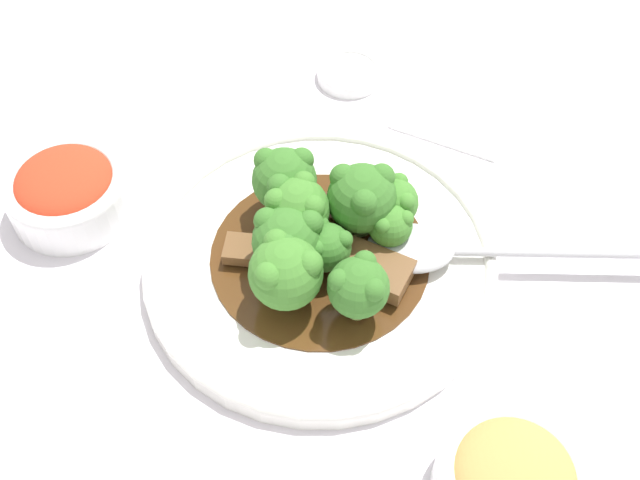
{
  "coord_description": "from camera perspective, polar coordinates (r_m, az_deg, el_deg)",
  "views": [
    {
      "loc": [
        0.26,
        0.22,
        0.47
      ],
      "look_at": [
        0.0,
        0.0,
        0.03
      ],
      "focal_mm": 42.0,
      "sensor_mm": 36.0,
      "label": 1
    }
  ],
  "objects": [
    {
      "name": "ground_plane",
      "position": [
        0.58,
        0.0,
        -2.06
      ],
      "size": [
        4.0,
        4.0,
        0.0
      ],
      "primitive_type": "plane",
      "color": "silver"
    },
    {
      "name": "main_plate",
      "position": [
        0.58,
        0.0,
        -1.47
      ],
      "size": [
        0.27,
        0.27,
        0.02
      ],
      "color": "white",
      "rests_on": "ground_plane"
    },
    {
      "name": "beef_strip_0",
      "position": [
        0.56,
        -4.95,
        -0.8
      ],
      "size": [
        0.05,
        0.05,
        0.01
      ],
      "color": "brown",
      "rests_on": "main_plate"
    },
    {
      "name": "beef_strip_1",
      "position": [
        0.55,
        4.13,
        -2.3
      ],
      "size": [
        0.05,
        0.06,
        0.01
      ],
      "color": "brown",
      "rests_on": "main_plate"
    },
    {
      "name": "beef_strip_2",
      "position": [
        0.59,
        0.28,
        2.43
      ],
      "size": [
        0.05,
        0.06,
        0.01
      ],
      "color": "#56331E",
      "rests_on": "main_plate"
    },
    {
      "name": "broccoli_floret_0",
      "position": [
        0.52,
        -2.64,
        -2.44
      ],
      "size": [
        0.05,
        0.05,
        0.06
      ],
      "color": "#7FA84C",
      "rests_on": "main_plate"
    },
    {
      "name": "broccoli_floret_1",
      "position": [
        0.55,
        3.22,
        3.27
      ],
      "size": [
        0.05,
        0.05,
        0.06
      ],
      "color": "#8EB756",
      "rests_on": "main_plate"
    },
    {
      "name": "broccoli_floret_2",
      "position": [
        0.55,
        -1.75,
        2.4
      ],
      "size": [
        0.05,
        0.05,
        0.06
      ],
      "color": "#8EB756",
      "rests_on": "main_plate"
    },
    {
      "name": "broccoli_floret_3",
      "position": [
        0.54,
        0.51,
        -0.49
      ],
      "size": [
        0.04,
        0.04,
        0.04
      ],
      "color": "#8EB756",
      "rests_on": "main_plate"
    },
    {
      "name": "broccoli_floret_4",
      "position": [
        0.57,
        -2.73,
        4.66
      ],
      "size": [
        0.05,
        0.05,
        0.06
      ],
      "color": "#7FA84C",
      "rests_on": "main_plate"
    },
    {
      "name": "broccoli_floret_5",
      "position": [
        0.57,
        5.64,
        2.94
      ],
      "size": [
        0.04,
        0.04,
        0.04
      ],
      "color": "#7FA84C",
      "rests_on": "main_plate"
    },
    {
      "name": "broccoli_floret_6",
      "position": [
        0.56,
        5.37,
        1.21
      ],
      "size": [
        0.03,
        0.03,
        0.04
      ],
      "color": "#7FA84C",
      "rests_on": "main_plate"
    },
    {
      "name": "broccoli_floret_7",
      "position": [
        0.53,
        -2.55,
        -0.01
      ],
      "size": [
        0.05,
        0.05,
        0.06
      ],
      "color": "#7FA84C",
      "rests_on": "main_plate"
    },
    {
      "name": "broccoli_floret_8",
      "position": [
        0.51,
        2.95,
        -3.58
      ],
      "size": [
        0.04,
        0.04,
        0.05
      ],
      "color": "#8EB756",
      "rests_on": "main_plate"
    },
    {
      "name": "serving_spoon",
      "position": [
        0.57,
        8.87,
        -0.68
      ],
      "size": [
        0.17,
        0.21,
        0.01
      ],
      "color": "#B7B7BC",
      "rests_on": "main_plate"
    },
    {
      "name": "side_bowl_kimchi",
      "position": [
        0.63,
        -18.69,
        3.62
      ],
      "size": [
        0.1,
        0.1,
        0.05
      ],
      "color": "white",
      "rests_on": "ground_plane"
    },
    {
      "name": "sauce_dish",
      "position": [
        0.73,
        2.26,
        12.64
      ],
      "size": [
        0.06,
        0.06,
        0.01
      ],
      "color": "white",
      "rests_on": "ground_plane"
    },
    {
      "name": "paper_napkin",
      "position": [
        0.72,
        10.94,
        10.56
      ],
      "size": [
        0.15,
        0.13,
        0.01
      ],
      "color": "white",
      "rests_on": "ground_plane"
    }
  ]
}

